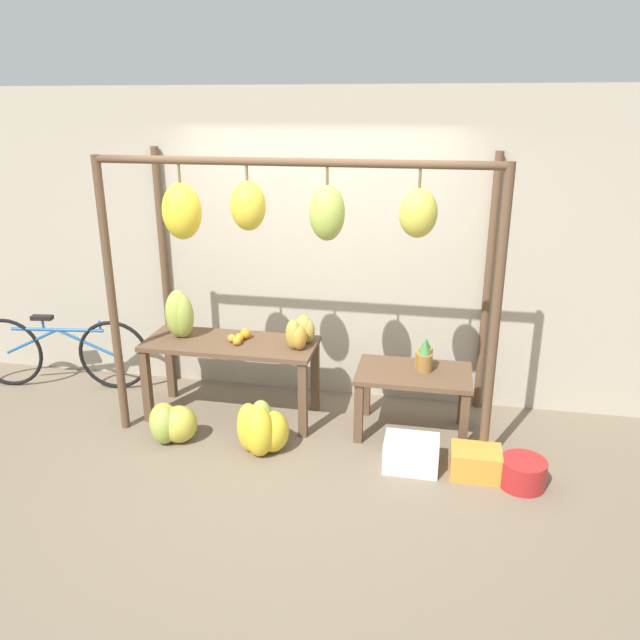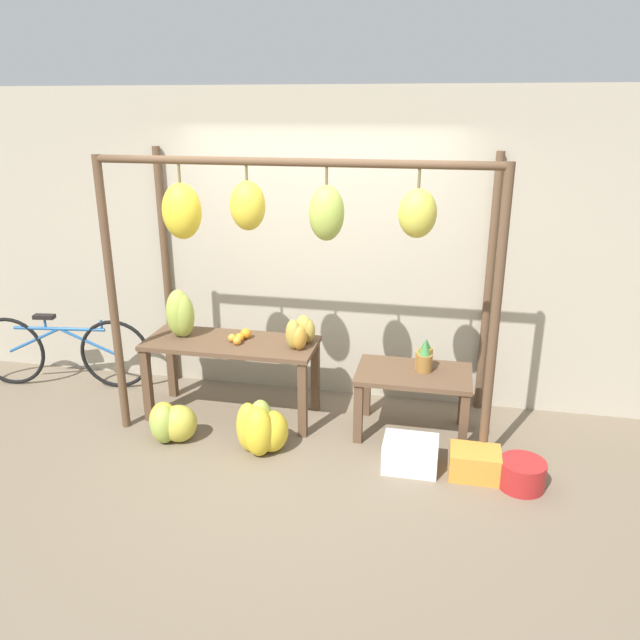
# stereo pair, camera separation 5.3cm
# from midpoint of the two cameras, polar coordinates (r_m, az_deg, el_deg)

# --- Properties ---
(ground_plane) EXTENTS (20.00, 20.00, 0.00)m
(ground_plane) POSITION_cam_midpoint_polar(r_m,az_deg,el_deg) (4.98, -3.49, -12.94)
(ground_plane) COLOR #756651
(shop_wall_back) EXTENTS (8.00, 0.08, 2.80)m
(shop_wall_back) POSITION_cam_midpoint_polar(r_m,az_deg,el_deg) (5.70, -0.26, 6.55)
(shop_wall_back) COLOR #B2A893
(shop_wall_back) RESTS_ON ground_plane
(stall_awning) EXTENTS (3.07, 1.16, 2.29)m
(stall_awning) POSITION_cam_midpoint_polar(r_m,az_deg,el_deg) (4.75, -3.25, 7.88)
(stall_awning) COLOR brown
(stall_awning) RESTS_ON ground_plane
(display_table_main) EXTENTS (1.49, 0.59, 0.70)m
(display_table_main) POSITION_cam_midpoint_polar(r_m,az_deg,el_deg) (5.48, -8.41, -3.07)
(display_table_main) COLOR brown
(display_table_main) RESTS_ON ground_plane
(display_table_side) EXTENTS (0.94, 0.59, 0.56)m
(display_table_side) POSITION_cam_midpoint_polar(r_m,az_deg,el_deg) (5.25, 8.25, -5.75)
(display_table_side) COLOR brown
(display_table_side) RESTS_ON ground_plane
(banana_pile_on_table) EXTENTS (0.29, 0.29, 0.43)m
(banana_pile_on_table) POSITION_cam_midpoint_polar(r_m,az_deg,el_deg) (5.56, -12.96, 0.48)
(banana_pile_on_table) COLOR #9EB247
(banana_pile_on_table) RESTS_ON display_table_main
(orange_pile) EXTENTS (0.17, 0.24, 0.09)m
(orange_pile) POSITION_cam_midpoint_polar(r_m,az_deg,el_deg) (5.42, -7.60, -1.54)
(orange_pile) COLOR orange
(orange_pile) RESTS_ON display_table_main
(pineapple_cluster) EXTENTS (0.14, 0.17, 0.28)m
(pineapple_cluster) POSITION_cam_midpoint_polar(r_m,az_deg,el_deg) (5.21, 9.23, -3.36)
(pineapple_cluster) COLOR olive
(pineapple_cluster) RESTS_ON display_table_side
(banana_pile_ground_left) EXTENTS (0.45, 0.38, 0.34)m
(banana_pile_ground_left) POSITION_cam_midpoint_polar(r_m,az_deg,el_deg) (5.33, -13.82, -9.19)
(banana_pile_ground_left) COLOR gold
(banana_pile_ground_left) RESTS_ON ground_plane
(banana_pile_ground_right) EXTENTS (0.48, 0.43, 0.43)m
(banana_pile_ground_right) POSITION_cam_midpoint_polar(r_m,az_deg,el_deg) (5.05, -5.68, -9.92)
(banana_pile_ground_right) COLOR yellow
(banana_pile_ground_right) RESTS_ON ground_plane
(fruit_crate_white) EXTENTS (0.41, 0.31, 0.24)m
(fruit_crate_white) POSITION_cam_midpoint_polar(r_m,az_deg,el_deg) (4.91, 8.02, -11.99)
(fruit_crate_white) COLOR silver
(fruit_crate_white) RESTS_ON ground_plane
(blue_bucket) EXTENTS (0.33, 0.33, 0.21)m
(blue_bucket) POSITION_cam_midpoint_polar(r_m,az_deg,el_deg) (4.89, 17.74, -13.17)
(blue_bucket) COLOR #AD2323
(blue_bucket) RESTS_ON ground_plane
(parked_bicycle) EXTENTS (1.75, 0.27, 0.74)m
(parked_bicycle) POSITION_cam_midpoint_polar(r_m,az_deg,el_deg) (6.57, -22.87, -2.73)
(parked_bicycle) COLOR black
(parked_bicycle) RESTS_ON ground_plane
(papaya_pile) EXTENTS (0.27, 0.36, 0.26)m
(papaya_pile) POSITION_cam_midpoint_polar(r_m,az_deg,el_deg) (5.26, -2.04, -1.15)
(papaya_pile) COLOR #B2993D
(papaya_pile) RESTS_ON display_table_main
(fruit_crate_purple) EXTENTS (0.37, 0.28, 0.21)m
(fruit_crate_purple) POSITION_cam_midpoint_polar(r_m,az_deg,el_deg) (4.92, 13.72, -12.51)
(fruit_crate_purple) COLOR orange
(fruit_crate_purple) RESTS_ON ground_plane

